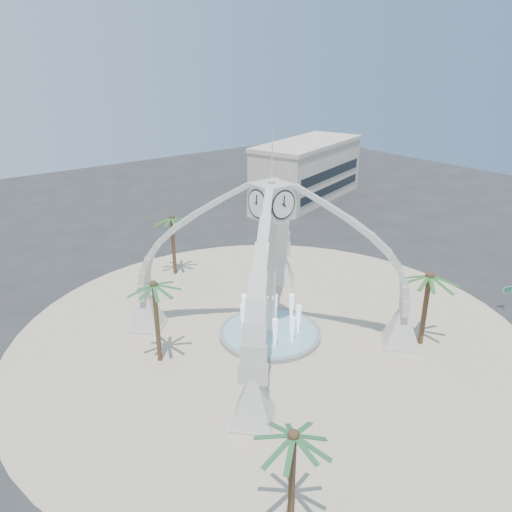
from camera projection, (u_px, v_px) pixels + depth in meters
ground at (270, 336)px, 39.40m from camera, size 140.00×140.00×0.00m
plaza at (270, 336)px, 39.39m from camera, size 40.00×40.00×0.06m
clock_tower at (271, 260)px, 36.94m from camera, size 17.94×17.94×16.30m
fountain at (270, 333)px, 39.29m from camera, size 8.00×8.00×3.62m
building_ne at (307, 170)px, 75.25m from camera, size 21.87×14.17×8.60m
palm_east at (430, 277)px, 36.23m from camera, size 4.80×4.80×6.51m
palm_west at (154, 286)px, 33.97m from camera, size 3.98×3.98×6.78m
palm_north at (172, 218)px, 48.22m from camera, size 4.74×4.74×6.68m
palm_south at (293, 437)px, 21.86m from camera, size 4.47×4.47×5.87m
street_sign at (507, 292)px, 42.80m from camera, size 0.80×0.35×2.33m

